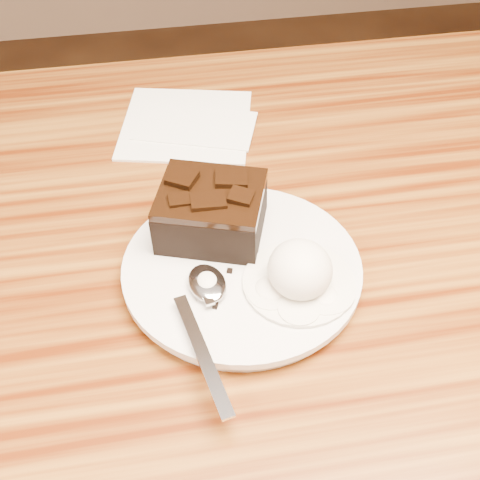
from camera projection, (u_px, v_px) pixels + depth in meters
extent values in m
cylinder|color=silver|center=(242.00, 271.00, 0.60)|extent=(0.22, 0.22, 0.02)
cube|color=black|center=(211.00, 214.00, 0.61)|extent=(0.12, 0.11, 0.04)
ellipsoid|color=white|center=(300.00, 269.00, 0.56)|extent=(0.06, 0.06, 0.05)
cylinder|color=silver|center=(299.00, 283.00, 0.58)|extent=(0.10, 0.10, 0.00)
cube|color=white|center=(186.00, 123.00, 0.78)|extent=(0.18, 0.18, 0.01)
cube|color=black|center=(221.00, 293.00, 0.57)|extent=(0.01, 0.01, 0.00)
cube|color=black|center=(230.00, 271.00, 0.59)|extent=(0.01, 0.01, 0.00)
cube|color=black|center=(215.00, 306.00, 0.56)|extent=(0.01, 0.01, 0.00)
cube|color=black|center=(276.00, 294.00, 0.57)|extent=(0.01, 0.01, 0.00)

